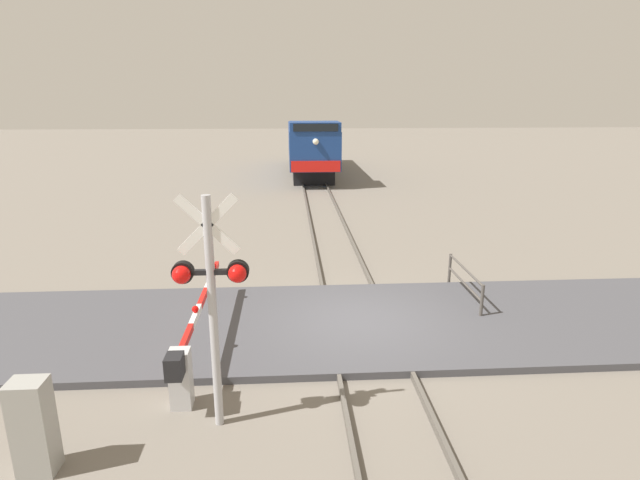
# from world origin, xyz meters

# --- Properties ---
(ground_plane) EXTENTS (160.00, 160.00, 0.00)m
(ground_plane) POSITION_xyz_m (0.00, 0.00, 0.00)
(ground_plane) COLOR slate
(rail_track_left) EXTENTS (0.08, 80.00, 0.15)m
(rail_track_left) POSITION_xyz_m (-0.72, 0.00, 0.07)
(rail_track_left) COLOR #59544C
(rail_track_left) RESTS_ON ground_plane
(rail_track_right) EXTENTS (0.08, 80.00, 0.15)m
(rail_track_right) POSITION_xyz_m (0.72, 0.00, 0.07)
(rail_track_right) COLOR #59544C
(rail_track_right) RESTS_ON ground_plane
(road_surface) EXTENTS (36.00, 4.76, 0.16)m
(road_surface) POSITION_xyz_m (0.00, 0.00, 0.08)
(road_surface) COLOR #47474C
(road_surface) RESTS_ON ground_plane
(locomotive) EXTENTS (3.02, 14.26, 3.88)m
(locomotive) POSITION_xyz_m (0.00, 25.21, 2.00)
(locomotive) COLOR black
(locomotive) RESTS_ON ground_plane
(crossing_signal) EXTENTS (1.18, 0.33, 3.91)m
(crossing_signal) POSITION_xyz_m (-2.85, -3.57, 2.41)
(crossing_signal) COLOR #ADADB2
(crossing_signal) RESTS_ON ground_plane
(crossing_gate) EXTENTS (0.36, 5.56, 1.19)m
(crossing_gate) POSITION_xyz_m (-3.56, -2.30, 0.74)
(crossing_gate) COLOR silver
(crossing_gate) RESTS_ON ground_plane
(utility_cabinet) EXTENTS (0.51, 0.41, 1.47)m
(utility_cabinet) POSITION_xyz_m (-5.31, -4.52, 0.74)
(utility_cabinet) COLOR #999993
(utility_cabinet) RESTS_ON ground_plane
(guard_railing) EXTENTS (0.08, 2.57, 0.95)m
(guard_railing) POSITION_xyz_m (2.99, 1.32, 0.62)
(guard_railing) COLOR #4C4742
(guard_railing) RESTS_ON ground_plane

